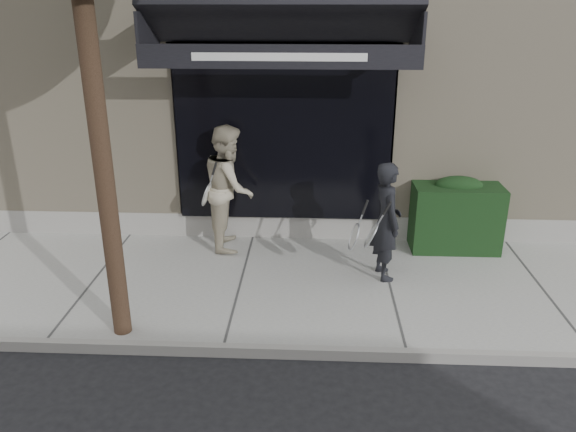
{
  "coord_description": "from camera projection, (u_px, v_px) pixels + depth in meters",
  "views": [
    {
      "loc": [
        -1.04,
        -6.75,
        3.67
      ],
      "look_at": [
        -1.39,
        0.6,
        0.84
      ],
      "focal_mm": 35.0,
      "sensor_mm": 36.0,
      "label": 1
    }
  ],
  "objects": [
    {
      "name": "pedestrian_back",
      "position": [
        229.0,
        187.0,
        8.38
      ],
      "size": [
        0.82,
        0.99,
        1.88
      ],
      "color": "#B7AC92",
      "rests_on": "sidewalk"
    },
    {
      "name": "curb",
      "position": [
        406.0,
        355.0,
        6.09
      ],
      "size": [
        20.0,
        0.1,
        0.14
      ],
      "primitive_type": "cube",
      "color": "gray",
      "rests_on": "ground"
    },
    {
      "name": "building_facade",
      "position": [
        368.0,
        50.0,
        11.2
      ],
      "size": [
        14.3,
        8.04,
        5.64
      ],
      "color": "#C0B092",
      "rests_on": "ground"
    },
    {
      "name": "pedestrian_front",
      "position": [
        386.0,
        221.0,
        7.45
      ],
      "size": [
        0.8,
        0.82,
        1.62
      ],
      "color": "black",
      "rests_on": "sidewalk"
    },
    {
      "name": "hedge",
      "position": [
        455.0,
        214.0,
        8.44
      ],
      "size": [
        1.3,
        0.7,
        1.14
      ],
      "color": "black",
      "rests_on": "sidewalk"
    },
    {
      "name": "sidewalk",
      "position": [
        389.0,
        288.0,
        7.54
      ],
      "size": [
        20.0,
        3.0,
        0.12
      ],
      "primitive_type": "cube",
      "color": "gray",
      "rests_on": "ground"
    },
    {
      "name": "ground",
      "position": [
        389.0,
        292.0,
        7.56
      ],
      "size": [
        80.0,
        80.0,
        0.0
      ],
      "primitive_type": "plane",
      "color": "black",
      "rests_on": "ground"
    }
  ]
}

